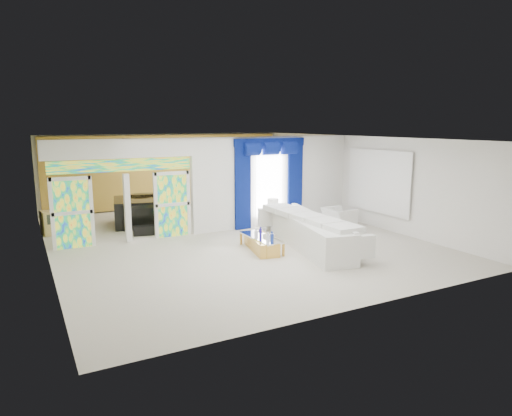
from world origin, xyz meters
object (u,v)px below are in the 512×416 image
armchair (339,218)px  console_table (281,221)px  grand_piano (135,212)px  coffee_table (261,244)px  white_sofa (309,233)px

armchair → console_table: bearing=65.0°
console_table → armchair: (1.81, -0.79, 0.10)m
grand_piano → armchair: bearing=-19.8°
coffee_table → grand_piano: size_ratio=0.92×
white_sofa → armchair: white_sofa is taller
armchair → grand_piano: size_ratio=0.55×
white_sofa → armchair: 2.83m
white_sofa → coffee_table: 1.40m
white_sofa → coffee_table: white_sofa is taller
white_sofa → coffee_table: (-1.35, 0.30, -0.22)m
white_sofa → grand_piano: size_ratio=2.40×
armchair → grand_piano: (-5.96, 3.51, 0.13)m
armchair → coffee_table: bearing=108.2°
console_table → armchair: size_ratio=1.32×
coffee_table → grand_piano: bearing=115.4°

